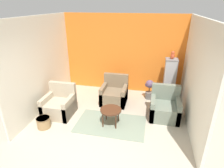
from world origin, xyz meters
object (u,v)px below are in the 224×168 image
object	(u,v)px
coffee_table	(111,111)
birdcage	(169,80)
parrot	(173,55)
armchair_middle	(114,94)
armchair_right	(165,108)
potted_plant	(149,88)
wicker_basket	(44,122)
armchair_left	(59,105)

from	to	relation	value
coffee_table	birdcage	distance (m)	2.52
parrot	birdcage	bearing A→B (deg)	-90.00
coffee_table	armchair_middle	world-z (taller)	armchair_middle
birdcage	parrot	world-z (taller)	parrot
armchair_right	potted_plant	bearing A→B (deg)	114.36
wicker_basket	armchair_middle	bearing A→B (deg)	48.82
armchair_middle	wicker_basket	xyz separation A→B (m)	(-1.56, -1.79, -0.14)
birdcage	potted_plant	size ratio (longest dim) A/B	2.08
armchair_middle	potted_plant	xyz separation A→B (m)	(1.13, 0.52, 0.09)
birdcage	parrot	bearing A→B (deg)	90.00
parrot	potted_plant	size ratio (longest dim) A/B	0.39
birdcage	parrot	xyz separation A→B (m)	(0.00, 0.00, 0.88)
coffee_table	armchair_right	bearing A→B (deg)	25.78
armchair_left	birdcage	bearing A→B (deg)	28.59
coffee_table	potted_plant	distance (m)	2.02
wicker_basket	armchair_right	bearing A→B (deg)	21.15
armchair_middle	potted_plant	world-z (taller)	armchair_middle
armchair_left	potted_plant	world-z (taller)	armchair_left
coffee_table	parrot	distance (m)	2.76
coffee_table	armchair_middle	xyz separation A→B (m)	(-0.17, 1.26, -0.12)
armchair_middle	potted_plant	size ratio (longest dim) A/B	1.33
armchair_left	birdcage	world-z (taller)	birdcage
potted_plant	wicker_basket	xyz separation A→B (m)	(-2.69, -2.31, -0.23)
coffee_table	wicker_basket	bearing A→B (deg)	-162.96
coffee_table	armchair_right	distance (m)	1.61
armchair_right	birdcage	bearing A→B (deg)	82.88
armchair_middle	wicker_basket	distance (m)	2.38
armchair_middle	birdcage	world-z (taller)	birdcage
armchair_middle	birdcage	size ratio (longest dim) A/B	0.64
coffee_table	armchair_middle	distance (m)	1.27
armchair_right	armchair_middle	bearing A→B (deg)	160.93
parrot	wicker_basket	xyz separation A→B (m)	(-3.33, -2.47, -1.39)
armchair_left	parrot	distance (m)	3.87
parrot	coffee_table	bearing A→B (deg)	-129.62
potted_plant	coffee_table	bearing A→B (deg)	-118.31
parrot	wicker_basket	bearing A→B (deg)	-143.50
potted_plant	wicker_basket	world-z (taller)	potted_plant
birdcage	potted_plant	bearing A→B (deg)	-166.58
armchair_right	potted_plant	xyz separation A→B (m)	(-0.49, 1.08, 0.09)
armchair_left	potted_plant	size ratio (longest dim) A/B	1.33
potted_plant	birdcage	bearing A→B (deg)	13.42
coffee_table	birdcage	xyz separation A→B (m)	(1.60, 1.93, 0.26)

